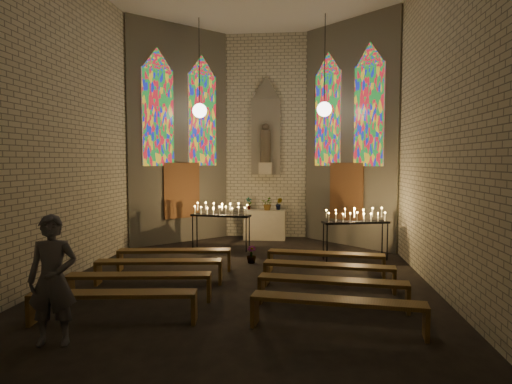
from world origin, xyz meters
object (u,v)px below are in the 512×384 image
(votive_stand_left, at_px, (221,212))
(altar, at_px, (265,225))
(aisle_flower_pot, at_px, (251,255))
(votive_stand_right, at_px, (356,219))
(visitor, at_px, (53,280))

(votive_stand_left, bearing_deg, altar, 68.19)
(aisle_flower_pot, distance_m, votive_stand_right, 2.95)
(altar, distance_m, votive_stand_left, 2.32)
(votive_stand_right, bearing_deg, visitor, -142.88)
(altar, height_order, visitor, visitor)
(altar, xyz_separation_m, visitor, (-2.33, -9.11, 0.45))
(altar, xyz_separation_m, votive_stand_left, (-1.16, -1.91, 0.63))
(altar, bearing_deg, votive_stand_left, -121.25)
(visitor, bearing_deg, votive_stand_left, 69.82)
(votive_stand_left, xyz_separation_m, votive_stand_right, (3.84, -1.05, -0.01))
(altar, xyz_separation_m, votive_stand_right, (2.69, -2.95, 0.62))
(aisle_flower_pot, bearing_deg, votive_stand_right, 13.45)
(votive_stand_right, bearing_deg, votive_stand_left, 151.05)
(altar, relative_size, votive_stand_right, 0.77)
(altar, distance_m, visitor, 9.41)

